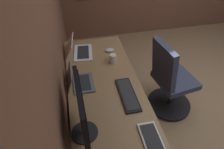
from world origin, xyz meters
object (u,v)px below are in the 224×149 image
(keyboard_spare, at_px, (155,147))
(office_chair, at_px, (170,82))
(monitor_primary, at_px, (82,110))
(keyboard_main, at_px, (128,94))
(laptop_left, at_px, (78,50))
(mouse_main, at_px, (110,50))
(laptop_leftmost, at_px, (78,81))
(drawer_pedestal, at_px, (107,130))
(coffee_mug, at_px, (113,58))

(keyboard_spare, bearing_deg, office_chair, -33.31)
(monitor_primary, relative_size, office_chair, 0.49)
(office_chair, bearing_deg, keyboard_main, 119.06)
(laptop_left, relative_size, keyboard_spare, 0.86)
(monitor_primary, relative_size, mouse_main, 4.53)
(laptop_leftmost, height_order, laptop_left, laptop_leftmost)
(drawer_pedestal, height_order, office_chair, office_chair)
(drawer_pedestal, xyz_separation_m, office_chair, (0.42, -0.84, 0.11))
(laptop_left, height_order, mouse_main, laptop_left)
(keyboard_spare, height_order, coffee_mug, coffee_mug)
(laptop_left, bearing_deg, coffee_mug, -124.57)
(drawer_pedestal, relative_size, laptop_leftmost, 2.46)
(keyboard_spare, xyz_separation_m, office_chair, (0.89, -0.58, -0.28))
(laptop_leftmost, relative_size, coffee_mug, 2.54)
(mouse_main, bearing_deg, laptop_left, 84.96)
(office_chair, bearing_deg, coffee_mug, 76.03)
(keyboard_main, xyz_separation_m, mouse_main, (0.73, 0.02, 0.01))
(drawer_pedestal, relative_size, office_chair, 0.72)
(keyboard_main, height_order, mouse_main, mouse_main)
(keyboard_main, height_order, keyboard_spare, same)
(keyboard_spare, relative_size, mouse_main, 4.06)
(drawer_pedestal, distance_m, laptop_left, 0.95)
(laptop_left, bearing_deg, drawer_pedestal, -168.10)
(monitor_primary, distance_m, keyboard_main, 0.58)
(mouse_main, relative_size, office_chair, 0.11)
(drawer_pedestal, relative_size, monitor_primary, 1.48)
(laptop_leftmost, distance_m, laptop_left, 0.52)
(keyboard_spare, bearing_deg, drawer_pedestal, 28.82)
(laptop_left, distance_m, keyboard_main, 0.85)
(drawer_pedestal, xyz_separation_m, laptop_leftmost, (0.31, 0.22, 0.43))
(keyboard_main, relative_size, keyboard_spare, 1.00)
(monitor_primary, height_order, keyboard_main, monitor_primary)
(drawer_pedestal, xyz_separation_m, monitor_primary, (-0.24, 0.21, 0.65))
(laptop_left, bearing_deg, monitor_primary, 178.09)
(office_chair, bearing_deg, laptop_left, 67.96)
(laptop_left, height_order, office_chair, office_chair)
(laptop_leftmost, distance_m, coffee_mug, 0.49)
(laptop_leftmost, bearing_deg, drawer_pedestal, -144.82)
(laptop_left, height_order, keyboard_main, laptop_left)
(laptop_leftmost, distance_m, office_chair, 1.11)
(monitor_primary, xyz_separation_m, coffee_mug, (0.82, -0.39, -0.22))
(laptop_leftmost, relative_size, keyboard_spare, 0.67)
(drawer_pedestal, bearing_deg, office_chair, -63.50)
(laptop_left, distance_m, office_chair, 1.14)
(monitor_primary, xyz_separation_m, keyboard_main, (0.31, -0.42, -0.26))
(mouse_main, bearing_deg, laptop_leftmost, 140.17)
(mouse_main, relative_size, coffee_mug, 0.93)
(keyboard_main, bearing_deg, office_chair, -60.94)
(drawer_pedestal, bearing_deg, monitor_primary, 138.66)
(laptop_leftmost, height_order, keyboard_main, laptop_leftmost)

